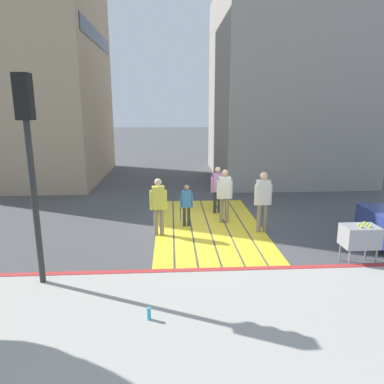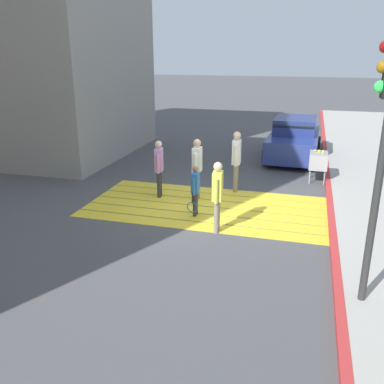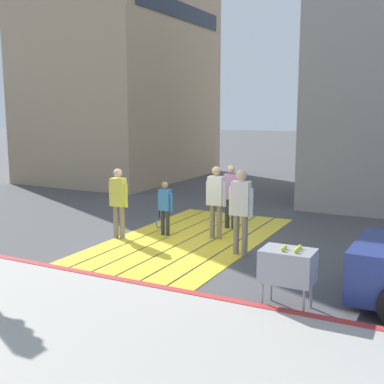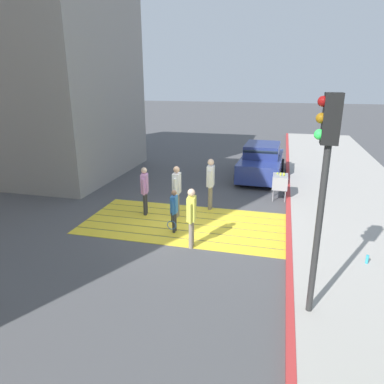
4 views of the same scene
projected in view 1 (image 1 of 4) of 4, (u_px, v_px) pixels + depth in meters
The scene contains 14 objects.
ground_plane at pixel (209, 227), 11.09m from camera, with size 120.00×120.00×0.00m, color #4C4C4F.
crosswalk_stripes at pixel (209, 227), 11.09m from camera, with size 6.40×3.25×0.01m.
sidewalk_west at pixel (246, 338), 5.64m from camera, with size 4.80×40.00×0.12m, color #ADA8A0.
curb_painted at pixel (224, 272), 7.92m from camera, with size 0.16×40.00×0.13m, color #BC3333.
building_far_north at pixel (35, 50), 17.43m from camera, with size 8.00×6.03×12.78m.
building_far_south at pixel (284, 86), 18.54m from camera, with size 8.00×7.03×9.49m.
traffic_light_corner at pixel (29, 140), 6.70m from camera, with size 0.39×0.28×4.24m.
tennis_ball_cart at pixel (360, 236), 8.30m from camera, with size 0.56×0.80×1.02m.
water_bottle at pixel (149, 314), 6.01m from camera, with size 0.07×0.07×0.22m, color #33A5BF.
pedestrian_adult_lead at pixel (158, 203), 10.17m from camera, with size 0.24×0.49×1.68m.
pedestrian_adult_trailing at pixel (217, 186), 12.35m from camera, with size 0.27×0.48×1.65m.
pedestrian_adult_side at pixel (225, 192), 11.28m from camera, with size 0.23×0.51×1.74m.
pedestrian_teen_behind at pixel (263, 198), 10.42m from camera, with size 0.25×0.53×1.82m.
pedestrian_child_with_racket at pixel (186, 203), 10.99m from camera, with size 0.28×0.40×1.33m.
Camera 1 is at (-10.49, 1.16, 3.61)m, focal length 33.25 mm.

